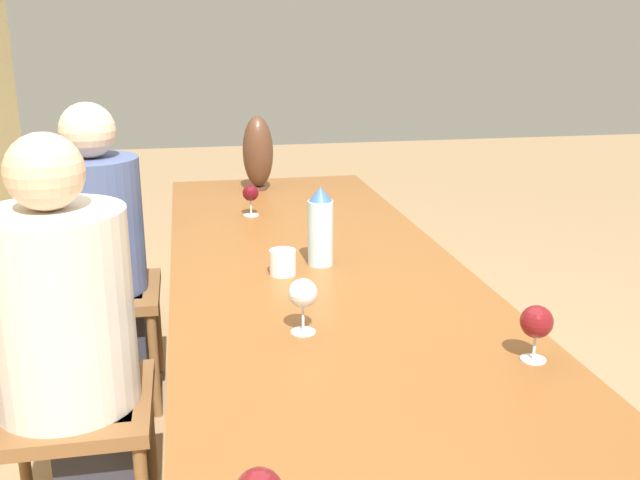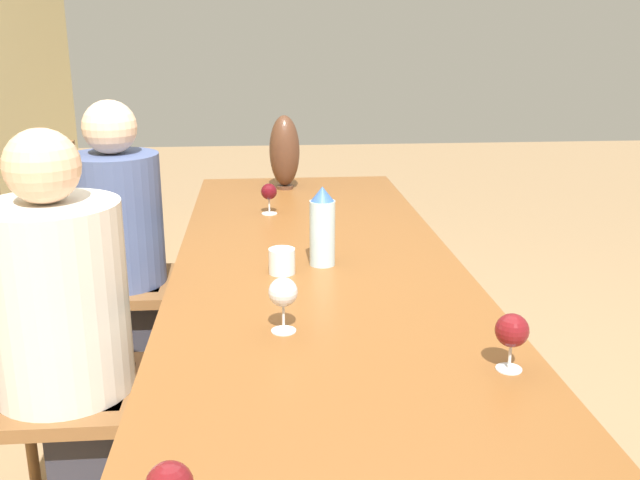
{
  "view_description": "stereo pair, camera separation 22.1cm",
  "coord_description": "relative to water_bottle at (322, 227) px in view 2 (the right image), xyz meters",
  "views": [
    {
      "loc": [
        -2.09,
        0.4,
        1.46
      ],
      "look_at": [
        -0.01,
        0.0,
        0.83
      ],
      "focal_mm": 40.0,
      "sensor_mm": 36.0,
      "label": 1
    },
    {
      "loc": [
        -2.12,
        0.18,
        1.46
      ],
      "look_at": [
        -0.01,
        0.0,
        0.83
      ],
      "focal_mm": 40.0,
      "sensor_mm": 36.0,
      "label": 2
    }
  ],
  "objects": [
    {
      "name": "water_bottle",
      "position": [
        0.0,
        0.0,
        0.0
      ],
      "size": [
        0.08,
        0.08,
        0.26
      ],
      "color": "#ADCCD6",
      "rests_on": "dining_table"
    },
    {
      "name": "dining_table",
      "position": [
        -0.05,
        0.01,
        -0.19
      ],
      "size": [
        2.87,
        0.93,
        0.73
      ],
      "color": "brown",
      "rests_on": "ground_plane"
    },
    {
      "name": "wine_glass_1",
      "position": [
        0.67,
        0.16,
        -0.04
      ],
      "size": [
        0.07,
        0.07,
        0.13
      ],
      "color": "silver",
      "rests_on": "dining_table"
    },
    {
      "name": "wine_glass_2",
      "position": [
        -0.52,
        0.14,
        -0.02
      ],
      "size": [
        0.07,
        0.07,
        0.14
      ],
      "color": "silver",
      "rests_on": "dining_table"
    },
    {
      "name": "chair_far",
      "position": [
        0.6,
        0.84,
        -0.32
      ],
      "size": [
        0.44,
        0.44,
        1.02
      ],
      "color": "brown",
      "rests_on": "ground_plane"
    },
    {
      "name": "ground_plane",
      "position": [
        -0.05,
        0.01,
        -0.85
      ],
      "size": [
        14.0,
        14.0,
        0.0
      ],
      "primitive_type": "plane",
      "color": "#937551"
    },
    {
      "name": "water_tumbler",
      "position": [
        -0.07,
        0.13,
        -0.09
      ],
      "size": [
        0.08,
        0.08,
        0.08
      ],
      "color": "silver",
      "rests_on": "dining_table"
    },
    {
      "name": "chair_near",
      "position": [
        -0.28,
        0.84,
        -0.32
      ],
      "size": [
        0.44,
        0.44,
        1.02
      ],
      "color": "brown",
      "rests_on": "ground_plane"
    },
    {
      "name": "person_far",
      "position": [
        0.6,
        0.74,
        -0.21
      ],
      "size": [
        0.35,
        0.35,
        1.2
      ],
      "color": "#2D2D38",
      "rests_on": "ground_plane"
    },
    {
      "name": "vase",
      "position": [
        1.13,
        0.08,
        0.05
      ],
      "size": [
        0.14,
        0.14,
        0.35
      ],
      "color": "#4C2D1E",
      "rests_on": "dining_table"
    },
    {
      "name": "person_near",
      "position": [
        -0.28,
        0.74,
        -0.21
      ],
      "size": [
        0.38,
        0.38,
        1.21
      ],
      "color": "#2D2D38",
      "rests_on": "ground_plane"
    },
    {
      "name": "wine_glass_0",
      "position": [
        -0.77,
        -0.35,
        -0.03
      ],
      "size": [
        0.08,
        0.08,
        0.13
      ],
      "color": "silver",
      "rests_on": "dining_table"
    }
  ]
}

